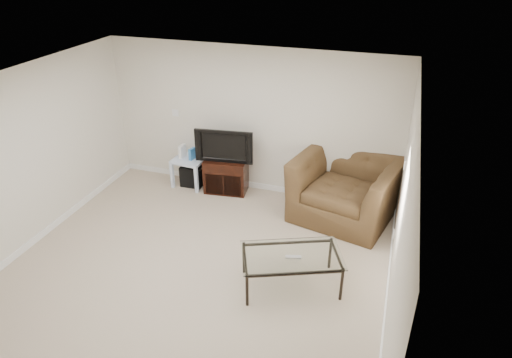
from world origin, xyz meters
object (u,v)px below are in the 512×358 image
(tv_stand, at_px, (227,174))
(recliner, at_px, (346,179))
(side_table, at_px, (191,171))
(coffee_table, at_px, (291,270))
(television, at_px, (225,144))
(subwoofer, at_px, (193,175))

(tv_stand, xyz_separation_m, recliner, (2.08, -0.23, 0.36))
(side_table, height_order, coffee_table, side_table)
(television, distance_m, side_table, 0.94)
(television, xyz_separation_m, side_table, (-0.69, 0.03, -0.63))
(tv_stand, bearing_deg, subwoofer, 171.63)
(tv_stand, distance_m, side_table, 0.69)
(tv_stand, relative_size, recliner, 0.48)
(tv_stand, distance_m, subwoofer, 0.67)
(tv_stand, height_order, subwoofer, tv_stand)
(television, bearing_deg, tv_stand, 89.40)
(subwoofer, bearing_deg, television, -4.26)
(side_table, distance_m, subwoofer, 0.08)
(side_table, distance_m, recliner, 2.81)
(subwoofer, xyz_separation_m, coffee_table, (2.34, -2.13, 0.06))
(television, bearing_deg, coffee_table, -58.37)
(tv_stand, bearing_deg, recliner, -13.00)
(side_table, xyz_separation_m, coffee_table, (2.38, -2.11, -0.02))
(television, distance_m, subwoofer, 0.97)
(recliner, xyz_separation_m, coffee_table, (-0.39, -1.88, -0.42))
(side_table, height_order, recliner, recliner)
(tv_stand, xyz_separation_m, subwoofer, (-0.66, 0.02, -0.12))
(recliner, bearing_deg, tv_stand, -172.65)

